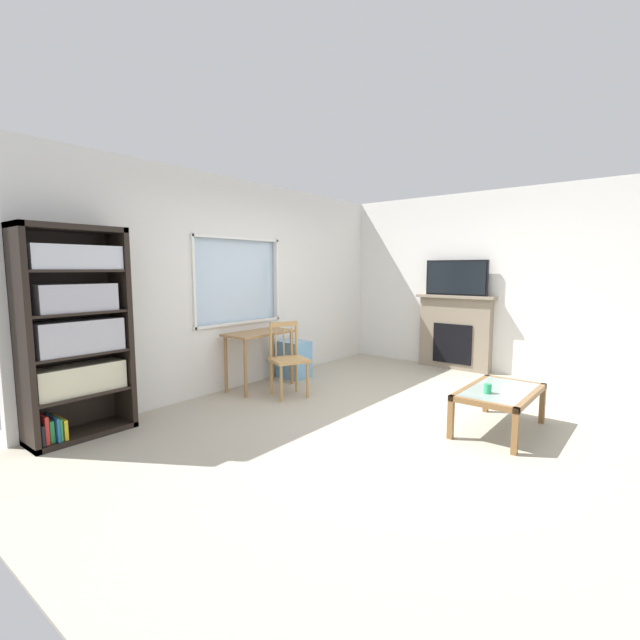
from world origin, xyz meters
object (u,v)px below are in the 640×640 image
object	(u,v)px
tv	(456,278)
coffee_table	(500,395)
plastic_drawer_unit	(294,359)
sippy_cup	(488,388)
wooden_chair	(288,358)
desk_under_window	(260,341)
fireplace	(455,332)
bookshelf	(75,328)

from	to	relation	value
tv	coffee_table	bearing A→B (deg)	-149.00
plastic_drawer_unit	sippy_cup	bearing A→B (deg)	-100.26
coffee_table	sippy_cup	world-z (taller)	sippy_cup
wooden_chair	tv	distance (m)	3.02
wooden_chair	plastic_drawer_unit	world-z (taller)	wooden_chair
desk_under_window	tv	distance (m)	3.16
tv	sippy_cup	world-z (taller)	tv
desk_under_window	plastic_drawer_unit	distance (m)	0.79
wooden_chair	fireplace	bearing A→B (deg)	-20.49
bookshelf	plastic_drawer_unit	world-z (taller)	bookshelf
plastic_drawer_unit	fireplace	size ratio (longest dim) A/B	0.43
desk_under_window	tv	xyz separation A→B (m)	(2.66, -1.53, 0.79)
desk_under_window	sippy_cup	size ratio (longest dim) A/B	10.20
wooden_chair	sippy_cup	bearing A→B (deg)	-84.78
bookshelf	fireplace	world-z (taller)	bookshelf
coffee_table	sippy_cup	bearing A→B (deg)	165.99
bookshelf	wooden_chair	size ratio (longest dim) A/B	2.15
desk_under_window	sippy_cup	bearing A→B (deg)	-86.23
desk_under_window	sippy_cup	world-z (taller)	desk_under_window
bookshelf	fireplace	bearing A→B (deg)	-18.59
bookshelf	desk_under_window	bearing A→B (deg)	-2.80
coffee_table	sippy_cup	xyz separation A→B (m)	(-0.20, 0.05, 0.10)
bookshelf	plastic_drawer_unit	xyz separation A→B (m)	(2.89, -0.06, -0.76)
wooden_chair	sippy_cup	world-z (taller)	wooden_chair
desk_under_window	plastic_drawer_unit	xyz separation A→B (m)	(0.71, 0.05, -0.36)
wooden_chair	sippy_cup	xyz separation A→B (m)	(0.21, -2.32, -0.01)
desk_under_window	sippy_cup	distance (m)	2.85
tv	sippy_cup	distance (m)	2.96
bookshelf	fireplace	size ratio (longest dim) A/B	1.61
desk_under_window	coffee_table	bearing A→B (deg)	-82.31
desk_under_window	sippy_cup	xyz separation A→B (m)	(0.19, -2.84, -0.17)
fireplace	coffee_table	bearing A→B (deg)	-149.20
bookshelf	sippy_cup	world-z (taller)	bookshelf
tv	wooden_chair	bearing A→B (deg)	159.38
fireplace	wooden_chair	bearing A→B (deg)	159.51
wooden_chair	tv	world-z (taller)	tv
bookshelf	plastic_drawer_unit	size ratio (longest dim) A/B	3.70
wooden_chair	sippy_cup	distance (m)	2.33
tv	fireplace	bearing A→B (deg)	0.00
tv	coffee_table	world-z (taller)	tv
fireplace	sippy_cup	bearing A→B (deg)	-152.21
bookshelf	tv	size ratio (longest dim) A/B	2.03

